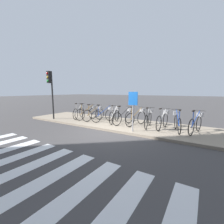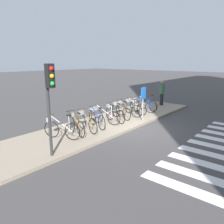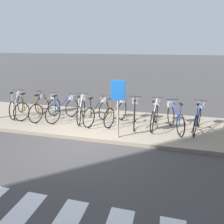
{
  "view_description": "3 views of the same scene",
  "coord_description": "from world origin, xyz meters",
  "px_view_note": "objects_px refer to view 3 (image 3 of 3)",
  "views": [
    {
      "loc": [
        3.8,
        -5.93,
        1.98
      ],
      "look_at": [
        -0.54,
        0.99,
        0.82
      ],
      "focal_mm": 24.0,
      "sensor_mm": 36.0,
      "label": 1
    },
    {
      "loc": [
        -8.82,
        -5.7,
        3.31
      ],
      "look_at": [
        -0.49,
        1.18,
        0.75
      ],
      "focal_mm": 35.0,
      "sensor_mm": 36.0,
      "label": 2
    },
    {
      "loc": [
        2.43,
        -5.93,
        2.96
      ],
      "look_at": [
        0.65,
        1.01,
        0.71
      ],
      "focal_mm": 35.0,
      "sensor_mm": 36.0,
      "label": 3
    }
  ],
  "objects_px": {
    "parked_bicycle_8": "(155,114)",
    "sign_post": "(118,99)",
    "parked_bicycle_3": "(64,108)",
    "parked_bicycle_6": "(117,111)",
    "parked_bicycle_2": "(47,107)",
    "parked_bicycle_9": "(175,117)",
    "parked_bicycle_5": "(98,111)",
    "parked_bicycle_10": "(198,118)",
    "parked_bicycle_7": "(135,113)",
    "parked_bicycle_0": "(17,104)",
    "parked_bicycle_4": "(81,109)",
    "parked_bicycle_1": "(34,106)"
  },
  "relations": [
    {
      "from": "parked_bicycle_1",
      "to": "parked_bicycle_6",
      "type": "bearing_deg",
      "value": 1.92
    },
    {
      "from": "parked_bicycle_6",
      "to": "parked_bicycle_8",
      "type": "relative_size",
      "value": 0.97
    },
    {
      "from": "parked_bicycle_0",
      "to": "parked_bicycle_10",
      "type": "relative_size",
      "value": 0.97
    },
    {
      "from": "parked_bicycle_2",
      "to": "parked_bicycle_8",
      "type": "bearing_deg",
      "value": 2.14
    },
    {
      "from": "parked_bicycle_8",
      "to": "parked_bicycle_10",
      "type": "distance_m",
      "value": 1.44
    },
    {
      "from": "parked_bicycle_6",
      "to": "parked_bicycle_9",
      "type": "bearing_deg",
      "value": -4.3
    },
    {
      "from": "parked_bicycle_4",
      "to": "parked_bicycle_8",
      "type": "xyz_separation_m",
      "value": [
        2.78,
        0.01,
        0.0
      ]
    },
    {
      "from": "parked_bicycle_9",
      "to": "parked_bicycle_6",
      "type": "bearing_deg",
      "value": 175.7
    },
    {
      "from": "sign_post",
      "to": "parked_bicycle_6",
      "type": "bearing_deg",
      "value": 104.03
    },
    {
      "from": "parked_bicycle_4",
      "to": "parked_bicycle_10",
      "type": "bearing_deg",
      "value": -0.34
    },
    {
      "from": "parked_bicycle_4",
      "to": "parked_bicycle_5",
      "type": "bearing_deg",
      "value": -8.99
    },
    {
      "from": "parked_bicycle_4",
      "to": "parked_bicycle_5",
      "type": "xyz_separation_m",
      "value": [
        0.7,
        -0.11,
        0.0
      ]
    },
    {
      "from": "parked_bicycle_0",
      "to": "parked_bicycle_1",
      "type": "bearing_deg",
      "value": -2.19
    },
    {
      "from": "parked_bicycle_10",
      "to": "parked_bicycle_6",
      "type": "bearing_deg",
      "value": 179.07
    },
    {
      "from": "parked_bicycle_2",
      "to": "parked_bicycle_6",
      "type": "bearing_deg",
      "value": 3.5
    },
    {
      "from": "parked_bicycle_10",
      "to": "parked_bicycle_9",
      "type": "bearing_deg",
      "value": -171.84
    },
    {
      "from": "parked_bicycle_6",
      "to": "parked_bicycle_0",
      "type": "bearing_deg",
      "value": -178.86
    },
    {
      "from": "parked_bicycle_8",
      "to": "sign_post",
      "type": "distance_m",
      "value": 1.83
    },
    {
      "from": "parked_bicycle_2",
      "to": "parked_bicycle_7",
      "type": "bearing_deg",
      "value": 2.1
    },
    {
      "from": "parked_bicycle_7",
      "to": "sign_post",
      "type": "relative_size",
      "value": 0.94
    },
    {
      "from": "parked_bicycle_3",
      "to": "parked_bicycle_10",
      "type": "distance_m",
      "value": 4.88
    },
    {
      "from": "parked_bicycle_3",
      "to": "parked_bicycle_6",
      "type": "bearing_deg",
      "value": 3.08
    },
    {
      "from": "parked_bicycle_4",
      "to": "parked_bicycle_5",
      "type": "distance_m",
      "value": 0.71
    },
    {
      "from": "parked_bicycle_3",
      "to": "sign_post",
      "type": "height_order",
      "value": "sign_post"
    },
    {
      "from": "parked_bicycle_7",
      "to": "parked_bicycle_8",
      "type": "relative_size",
      "value": 1.0
    },
    {
      "from": "parked_bicycle_2",
      "to": "parked_bicycle_10",
      "type": "distance_m",
      "value": 5.61
    },
    {
      "from": "parked_bicycle_6",
      "to": "parked_bicycle_10",
      "type": "height_order",
      "value": "same"
    },
    {
      "from": "parked_bicycle_5",
      "to": "sign_post",
      "type": "xyz_separation_m",
      "value": [
        1.02,
        -1.16,
        0.79
      ]
    },
    {
      "from": "parked_bicycle_6",
      "to": "parked_bicycle_5",
      "type": "bearing_deg",
      "value": -169.35
    },
    {
      "from": "parked_bicycle_4",
      "to": "parked_bicycle_7",
      "type": "distance_m",
      "value": 2.06
    },
    {
      "from": "parked_bicycle_4",
      "to": "parked_bicycle_6",
      "type": "bearing_deg",
      "value": 0.84
    },
    {
      "from": "parked_bicycle_5",
      "to": "parked_bicycle_7",
      "type": "xyz_separation_m",
      "value": [
        1.36,
        0.09,
        0.0
      ]
    },
    {
      "from": "parked_bicycle_5",
      "to": "parked_bicycle_6",
      "type": "distance_m",
      "value": 0.71
    },
    {
      "from": "parked_bicycle_0",
      "to": "sign_post",
      "type": "xyz_separation_m",
      "value": [
        4.54,
        -1.21,
        0.79
      ]
    },
    {
      "from": "parked_bicycle_1",
      "to": "parked_bicycle_7",
      "type": "distance_m",
      "value": 4.07
    },
    {
      "from": "parked_bicycle_4",
      "to": "parked_bicycle_2",
      "type": "bearing_deg",
      "value": -173.84
    },
    {
      "from": "parked_bicycle_6",
      "to": "parked_bicycle_9",
      "type": "relative_size",
      "value": 1.01
    },
    {
      "from": "parked_bicycle_7",
      "to": "parked_bicycle_9",
      "type": "distance_m",
      "value": 1.4
    },
    {
      "from": "parked_bicycle_5",
      "to": "parked_bicycle_10",
      "type": "xyz_separation_m",
      "value": [
        3.51,
        0.09,
        0.0
      ]
    },
    {
      "from": "parked_bicycle_0",
      "to": "parked_bicycle_6",
      "type": "height_order",
      "value": "same"
    },
    {
      "from": "parked_bicycle_6",
      "to": "parked_bicycle_7",
      "type": "bearing_deg",
      "value": -3.86
    },
    {
      "from": "parked_bicycle_9",
      "to": "parked_bicycle_10",
      "type": "height_order",
      "value": "same"
    },
    {
      "from": "parked_bicycle_2",
      "to": "parked_bicycle_8",
      "type": "xyz_separation_m",
      "value": [
        4.17,
        0.16,
        0.0
      ]
    },
    {
      "from": "parked_bicycle_0",
      "to": "parked_bicycle_4",
      "type": "distance_m",
      "value": 2.81
    },
    {
      "from": "parked_bicycle_8",
      "to": "parked_bicycle_9",
      "type": "relative_size",
      "value": 1.04
    },
    {
      "from": "parked_bicycle_3",
      "to": "parked_bicycle_10",
      "type": "height_order",
      "value": "same"
    },
    {
      "from": "parked_bicycle_3",
      "to": "parked_bicycle_5",
      "type": "xyz_separation_m",
      "value": [
        1.37,
        -0.02,
        0.0
      ]
    },
    {
      "from": "parked_bicycle_2",
      "to": "parked_bicycle_9",
      "type": "xyz_separation_m",
      "value": [
        4.85,
        0.02,
        0.0
      ]
    },
    {
      "from": "parked_bicycle_3",
      "to": "sign_post",
      "type": "distance_m",
      "value": 2.78
    },
    {
      "from": "parked_bicycle_5",
      "to": "parked_bicycle_9",
      "type": "relative_size",
      "value": 1.01
    }
  ]
}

